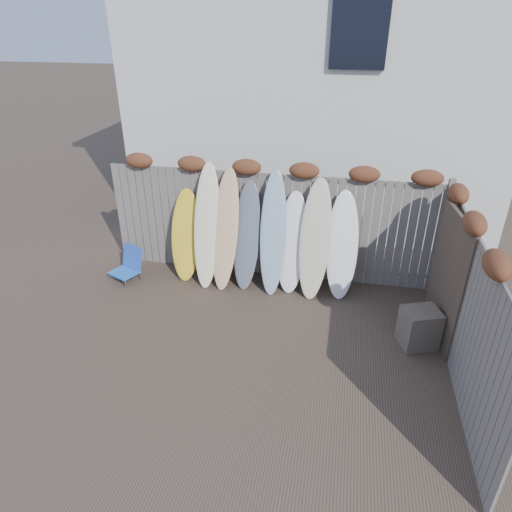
% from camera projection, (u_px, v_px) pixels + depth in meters
% --- Properties ---
extents(ground, '(80.00, 80.00, 0.00)m').
position_uv_depth(ground, '(240.00, 352.00, 6.78)').
color(ground, '#493A2D').
extents(back_fence, '(6.05, 0.28, 2.24)m').
position_uv_depth(back_fence, '(272.00, 217.00, 8.28)').
color(back_fence, slate).
rests_on(back_fence, ground).
extents(right_fence, '(0.28, 4.40, 2.24)m').
position_uv_depth(right_fence, '(467.00, 301.00, 5.94)').
color(right_fence, slate).
rests_on(right_fence, ground).
extents(house, '(8.50, 5.50, 6.33)m').
position_uv_depth(house, '(321.00, 73.00, 10.80)').
color(house, silver).
rests_on(house, ground).
extents(beach_chair, '(0.64, 0.66, 0.63)m').
position_uv_depth(beach_chair, '(129.00, 265.00, 8.54)').
color(beach_chair, blue).
rests_on(beach_chair, ground).
extents(wooden_crate, '(0.64, 0.59, 0.61)m').
position_uv_depth(wooden_crate, '(419.00, 328.00, 6.82)').
color(wooden_crate, '#433D32').
rests_on(wooden_crate, ground).
extents(lattice_panel, '(0.21, 1.34, 2.02)m').
position_uv_depth(lattice_panel, '(447.00, 279.00, 6.69)').
color(lattice_panel, brown).
rests_on(lattice_panel, ground).
extents(surfboard_0, '(0.57, 0.62, 1.67)m').
position_uv_depth(surfboard_0, '(186.00, 235.00, 8.41)').
color(surfboard_0, yellow).
rests_on(surfboard_0, ground).
extents(surfboard_1, '(0.50, 0.79, 2.19)m').
position_uv_depth(surfboard_1, '(207.00, 226.00, 8.14)').
color(surfboard_1, '#F9EEC1').
rests_on(surfboard_1, ground).
extents(surfboard_2, '(0.53, 0.79, 2.13)m').
position_uv_depth(surfboard_2, '(225.00, 230.00, 8.08)').
color(surfboard_2, '#EDAE89').
rests_on(surfboard_2, ground).
extents(surfboard_3, '(0.50, 0.70, 1.91)m').
position_uv_depth(surfboard_3, '(247.00, 236.00, 8.12)').
color(surfboard_3, slate).
rests_on(surfboard_3, ground).
extents(surfboard_4, '(0.51, 0.78, 2.13)m').
position_uv_depth(surfboard_4, '(273.00, 234.00, 7.94)').
color(surfboard_4, '#8CA7C1').
rests_on(surfboard_4, ground).
extents(surfboard_5, '(0.54, 0.65, 1.76)m').
position_uv_depth(surfboard_5, '(292.00, 243.00, 8.03)').
color(surfboard_5, white).
rests_on(surfboard_5, ground).
extents(surfboard_6, '(0.56, 0.75, 2.04)m').
position_uv_depth(surfboard_6, '(315.00, 240.00, 7.82)').
color(surfboard_6, beige).
rests_on(surfboard_6, ground).
extents(surfboard_7, '(0.60, 0.71, 1.84)m').
position_uv_depth(surfboard_7, '(342.00, 245.00, 7.86)').
color(surfboard_7, white).
rests_on(surfboard_7, ground).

